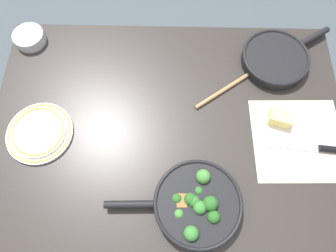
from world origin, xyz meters
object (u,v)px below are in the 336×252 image
(skillet_broccoli, at_px, (196,204))
(cheese_block, at_px, (280,118))
(skillet_eggs, at_px, (276,59))
(dinner_plate_stack, at_px, (39,132))
(wooden_spoon, at_px, (245,76))
(grater_knife, at_px, (315,148))
(prep_bowl_steel, at_px, (29,38))

(skillet_broccoli, relative_size, cheese_block, 4.98)
(skillet_broccoli, bearing_deg, cheese_block, -136.35)
(skillet_eggs, relative_size, dinner_plate_stack, 1.55)
(wooden_spoon, xyz_separation_m, cheese_block, (0.11, -0.18, 0.02))
(grater_knife, bearing_deg, wooden_spoon, -46.47)
(skillet_broccoli, relative_size, grater_knife, 1.57)
(skillet_eggs, height_order, prep_bowl_steel, skillet_eggs)
(grater_knife, xyz_separation_m, cheese_block, (-0.11, 0.11, 0.02))
(wooden_spoon, distance_m, dinner_plate_stack, 0.78)
(grater_knife, bearing_deg, prep_bowl_steel, -16.48)
(skillet_eggs, bearing_deg, wooden_spoon, 178.54)
(grater_knife, xyz_separation_m, dinner_plate_stack, (-0.96, 0.04, 0.00))
(cheese_block, height_order, dinner_plate_stack, cheese_block)
(cheese_block, bearing_deg, skillet_broccoli, -134.58)
(wooden_spoon, height_order, grater_knife, grater_knife)
(wooden_spoon, height_order, dinner_plate_stack, dinner_plate_stack)
(cheese_block, bearing_deg, dinner_plate_stack, -175.31)
(skillet_eggs, height_order, cheese_block, cheese_block)
(grater_knife, relative_size, dinner_plate_stack, 1.18)
(skillet_broccoli, xyz_separation_m, dinner_plate_stack, (-0.55, 0.24, -0.02))
(grater_knife, relative_size, prep_bowl_steel, 2.26)
(skillet_broccoli, distance_m, skillet_eggs, 0.64)
(skillet_eggs, distance_m, prep_bowl_steel, 0.98)
(wooden_spoon, relative_size, cheese_block, 3.74)
(dinner_plate_stack, height_order, prep_bowl_steel, prep_bowl_steel)
(skillet_eggs, bearing_deg, cheese_block, -125.76)
(skillet_broccoli, height_order, grater_knife, skillet_broccoli)
(skillet_broccoli, relative_size, wooden_spoon, 1.33)
(skillet_broccoli, xyz_separation_m, prep_bowl_steel, (-0.66, 0.64, -0.01))
(skillet_broccoli, distance_m, wooden_spoon, 0.52)
(prep_bowl_steel, bearing_deg, wooden_spoon, -10.28)
(grater_knife, bearing_deg, skillet_broccoli, 31.56)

